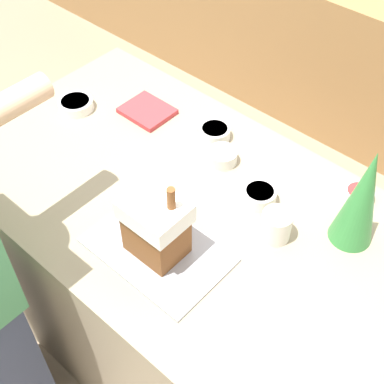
# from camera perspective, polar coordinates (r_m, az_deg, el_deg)

# --- Properties ---
(ground_plane) EXTENTS (12.00, 12.00, 0.00)m
(ground_plane) POSITION_cam_1_polar(r_m,az_deg,el_deg) (2.52, -0.82, -14.56)
(ground_plane) COLOR gray
(kitchen_island) EXTENTS (1.66, 0.96, 0.90)m
(kitchen_island) POSITION_cam_1_polar(r_m,az_deg,el_deg) (2.13, -0.95, -8.79)
(kitchen_island) COLOR gray
(kitchen_island) RESTS_ON ground_plane
(baking_tray) EXTENTS (0.43, 0.28, 0.01)m
(baking_tray) POSITION_cam_1_polar(r_m,az_deg,el_deg) (1.63, -3.70, -6.17)
(baking_tray) COLOR #9E9EA8
(baking_tray) RESTS_ON kitchen_island
(gingerbread_house) EXTENTS (0.18, 0.15, 0.28)m
(gingerbread_house) POSITION_cam_1_polar(r_m,az_deg,el_deg) (1.54, -3.88, -3.65)
(gingerbread_house) COLOR brown
(gingerbread_house) RESTS_ON baking_tray
(decorative_tree) EXTENTS (0.13, 0.13, 0.35)m
(decorative_tree) POSITION_cam_1_polar(r_m,az_deg,el_deg) (1.61, 17.72, -0.59)
(decorative_tree) COLOR #33843D
(decorative_tree) RESTS_ON kitchen_island
(candy_bowl_near_tray_left) EXTENTS (0.12, 0.12, 0.05)m
(candy_bowl_near_tray_left) POSITION_cam_1_polar(r_m,az_deg,el_deg) (1.97, 2.43, 6.39)
(candy_bowl_near_tray_left) COLOR white
(candy_bowl_near_tray_left) RESTS_ON kitchen_island
(candy_bowl_far_right) EXTENTS (0.10, 0.10, 0.04)m
(candy_bowl_far_right) POSITION_cam_1_polar(r_m,az_deg,el_deg) (1.84, 17.36, -0.24)
(candy_bowl_far_right) COLOR white
(candy_bowl_far_right) RESTS_ON kitchen_island
(candy_bowl_center_rear) EXTENTS (0.10, 0.10, 0.05)m
(candy_bowl_center_rear) POSITION_cam_1_polar(r_m,az_deg,el_deg) (1.88, 3.26, 3.86)
(candy_bowl_center_rear) COLOR silver
(candy_bowl_center_rear) RESTS_ON kitchen_island
(candy_bowl_beside_tree) EXTENTS (0.11, 0.11, 0.05)m
(candy_bowl_beside_tree) POSITION_cam_1_polar(r_m,az_deg,el_deg) (1.75, 7.20, -0.37)
(candy_bowl_beside_tree) COLOR white
(candy_bowl_beside_tree) RESTS_ON kitchen_island
(candy_bowl_near_tray_right) EXTENTS (0.14, 0.14, 0.04)m
(candy_bowl_near_tray_right) POSITION_cam_1_polar(r_m,az_deg,el_deg) (2.16, -12.30, 9.15)
(candy_bowl_near_tray_right) COLOR white
(candy_bowl_near_tray_right) RESTS_ON kitchen_island
(cookbook) EXTENTS (0.19, 0.16, 0.02)m
(cookbook) POSITION_cam_1_polar(r_m,az_deg,el_deg) (2.10, -4.80, 8.61)
(cookbook) COLOR #B23338
(cookbook) RESTS_ON kitchen_island
(mug) EXTENTS (0.09, 0.09, 0.10)m
(mug) POSITION_cam_1_polar(r_m,az_deg,el_deg) (1.65, 8.96, -3.56)
(mug) COLOR white
(mug) RESTS_ON kitchen_island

